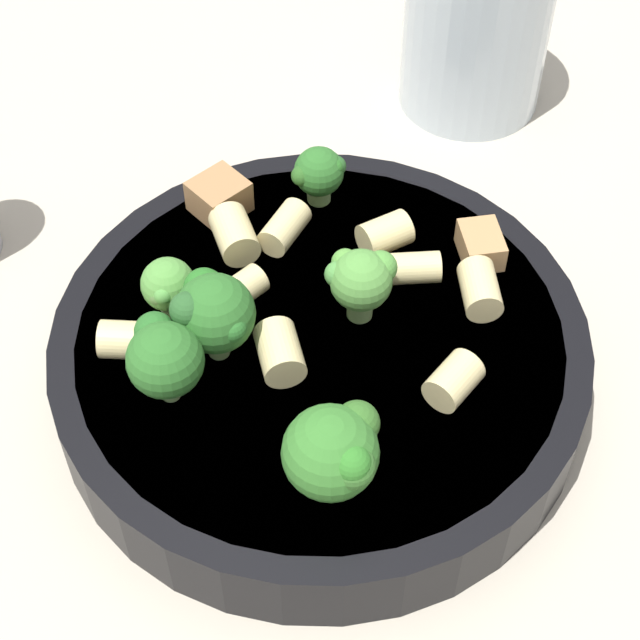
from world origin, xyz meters
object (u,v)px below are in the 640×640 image
(rigatoni_7, at_px, (480,289))
(chicken_chunk_0, at_px, (219,196))
(broccoli_floret_5, at_px, (169,287))
(rigatoni_1, at_px, (280,352))
(rigatoni_0, at_px, (284,227))
(rigatoni_8, at_px, (246,283))
(rigatoni_6, at_px, (411,268))
(drinking_glass, at_px, (475,36))
(rigatoni_2, at_px, (234,234))
(broccoli_floret_0, at_px, (320,173))
(rigatoni_4, at_px, (455,379))
(broccoli_floret_3, at_px, (164,356))
(broccoli_floret_2, at_px, (361,279))
(broccoli_floret_4, at_px, (213,312))
(chicken_chunk_1, at_px, (481,245))
(pasta_bowl, at_px, (320,356))
(rigatoni_3, at_px, (131,340))
(rigatoni_5, at_px, (375,231))
(broccoli_floret_1, at_px, (335,452))

(rigatoni_7, relative_size, chicken_chunk_0, 1.05)
(broccoli_floret_5, bearing_deg, rigatoni_1, 179.17)
(rigatoni_0, xyz_separation_m, rigatoni_8, (-0.00, 0.04, -0.00))
(rigatoni_6, xyz_separation_m, drinking_glass, (0.05, -0.17, -0.00))
(chicken_chunk_0, bearing_deg, rigatoni_2, 138.07)
(broccoli_floret_0, relative_size, rigatoni_4, 1.35)
(broccoli_floret_3, distance_m, rigatoni_7, 0.14)
(broccoli_floret_2, relative_size, chicken_chunk_0, 1.49)
(broccoli_floret_4, xyz_separation_m, rigatoni_8, (0.01, -0.03, -0.02))
(rigatoni_6, xyz_separation_m, chicken_chunk_1, (-0.02, -0.03, -0.00))
(broccoli_floret_3, bearing_deg, drinking_glass, -92.50)
(rigatoni_8, height_order, drinking_glass, drinking_glass)
(rigatoni_0, height_order, rigatoni_4, rigatoni_4)
(broccoli_floret_5, height_order, rigatoni_7, broccoli_floret_5)
(broccoli_floret_4, height_order, rigatoni_1, broccoli_floret_4)
(rigatoni_4, bearing_deg, pasta_bowl, 0.95)
(rigatoni_8, bearing_deg, broccoli_floret_0, -88.85)
(broccoli_floret_0, xyz_separation_m, drinking_glass, (-0.01, -0.15, -0.01))
(broccoli_floret_3, relative_size, rigatoni_6, 1.49)
(pasta_bowl, distance_m, broccoli_floret_0, 0.09)
(chicken_chunk_0, xyz_separation_m, drinking_glass, (-0.05, -0.18, -0.00))
(rigatoni_4, bearing_deg, chicken_chunk_0, -16.80)
(rigatoni_2, height_order, rigatoni_3, rigatoni_2)
(drinking_glass, bearing_deg, rigatoni_7, 114.78)
(rigatoni_3, relative_size, chicken_chunk_0, 1.07)
(broccoli_floret_4, relative_size, rigatoni_2, 1.65)
(broccoli_floret_5, xyz_separation_m, rigatoni_1, (-0.05, 0.00, -0.01))
(rigatoni_6, xyz_separation_m, rigatoni_7, (-0.03, -0.00, 0.00))
(rigatoni_0, relative_size, drinking_glass, 0.27)
(pasta_bowl, bearing_deg, rigatoni_0, -44.65)
(rigatoni_0, height_order, rigatoni_7, rigatoni_7)
(broccoli_floret_0, height_order, broccoli_floret_5, broccoli_floret_5)
(broccoli_floret_5, relative_size, rigatoni_8, 1.39)
(broccoli_floret_4, bearing_deg, rigatoni_5, -108.02)
(broccoli_floret_5, xyz_separation_m, rigatoni_4, (-0.12, -0.02, -0.01))
(broccoli_floret_5, bearing_deg, chicken_chunk_1, -135.91)
(broccoli_floret_3, distance_m, rigatoni_6, 0.12)
(broccoli_floret_5, bearing_deg, drinking_glass, -98.04)
(broccoli_floret_1, xyz_separation_m, broccoli_floret_4, (0.07, -0.03, 0.00))
(broccoli_floret_1, relative_size, rigatoni_7, 1.63)
(rigatoni_6, bearing_deg, chicken_chunk_0, 2.51)
(rigatoni_2, relative_size, drinking_glass, 0.26)
(rigatoni_5, distance_m, rigatoni_7, 0.06)
(broccoli_floret_3, xyz_separation_m, drinking_glass, (-0.01, -0.27, -0.02))
(rigatoni_1, relative_size, rigatoni_8, 1.11)
(broccoli_floret_3, xyz_separation_m, rigatoni_7, (-0.09, -0.11, -0.01))
(broccoli_floret_2, bearing_deg, chicken_chunk_0, -15.37)
(rigatoni_2, height_order, chicken_chunk_0, rigatoni_2)
(broccoli_floret_1, height_order, broccoli_floret_3, same)
(broccoli_floret_0, xyz_separation_m, rigatoni_1, (-0.03, 0.09, -0.01))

